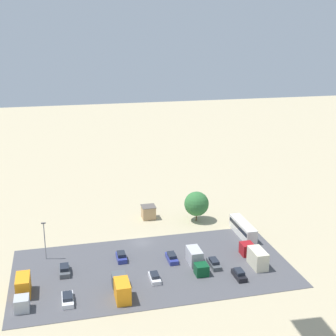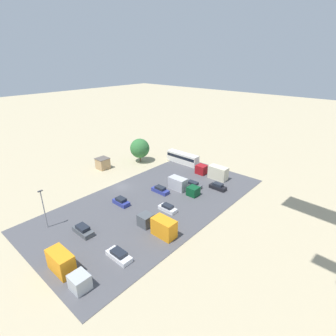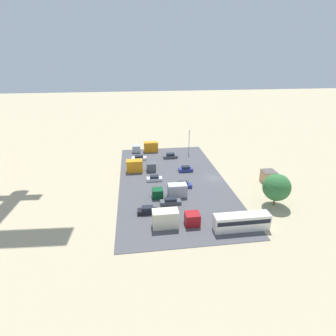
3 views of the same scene
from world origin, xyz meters
name	(u,v)px [view 3 (image 3 of 3)]	position (x,y,z in m)	size (l,w,h in m)	color
ground_plane	(214,178)	(0.00, 0.00, 0.00)	(400.00, 400.00, 0.00)	tan
parking_lot_surface	(172,181)	(0.00, 11.61, 0.04)	(54.23, 28.08, 0.08)	#4C4C51
shed_building	(268,176)	(-4.16, -13.43, 1.63)	(3.45, 3.44, 3.24)	tan
bus	(242,221)	(-23.07, 1.66, 1.82)	(2.49, 10.81, 3.23)	silver
parked_car_0	(139,158)	(16.76, 19.97, 0.68)	(1.96, 4.73, 1.44)	silver
parked_car_1	(183,185)	(-4.37, 9.58, 0.72)	(1.78, 4.58, 1.54)	navy
parked_car_2	(154,178)	(0.65, 16.38, 0.67)	(1.74, 4.15, 1.41)	silver
parked_car_3	(170,156)	(16.98, 9.70, 0.76)	(1.96, 4.61, 1.62)	#4C5156
parked_car_4	(147,210)	(-15.13, 19.20, 0.74)	(1.71, 4.27, 1.59)	black
parked_car_5	(171,201)	(-11.97, 13.79, 0.69)	(1.73, 4.73, 1.46)	#4C5156
parked_car_6	(186,169)	(5.56, 6.85, 0.76)	(1.86, 4.09, 1.62)	navy
parked_truck_0	(173,219)	(-20.29, 14.50, 1.71)	(2.55, 9.30, 3.55)	maroon
parked_truck_1	(147,147)	(24.26, 16.96, 1.65)	(2.44, 8.89, 3.43)	#ADB2B7
parked_truck_2	(172,191)	(-8.52, 13.01, 1.49)	(2.46, 8.24, 3.08)	#0C4723
parked_truck_3	(139,166)	(7.44, 20.14, 1.67)	(2.53, 8.33, 3.47)	#4C5156
tree_near_shed	(277,187)	(-15.32, -9.25, 4.40)	(6.02, 6.02, 7.41)	brown
light_pole_lot_centre	(189,141)	(20.50, 2.79, 4.52)	(0.90, 0.28, 8.03)	gray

